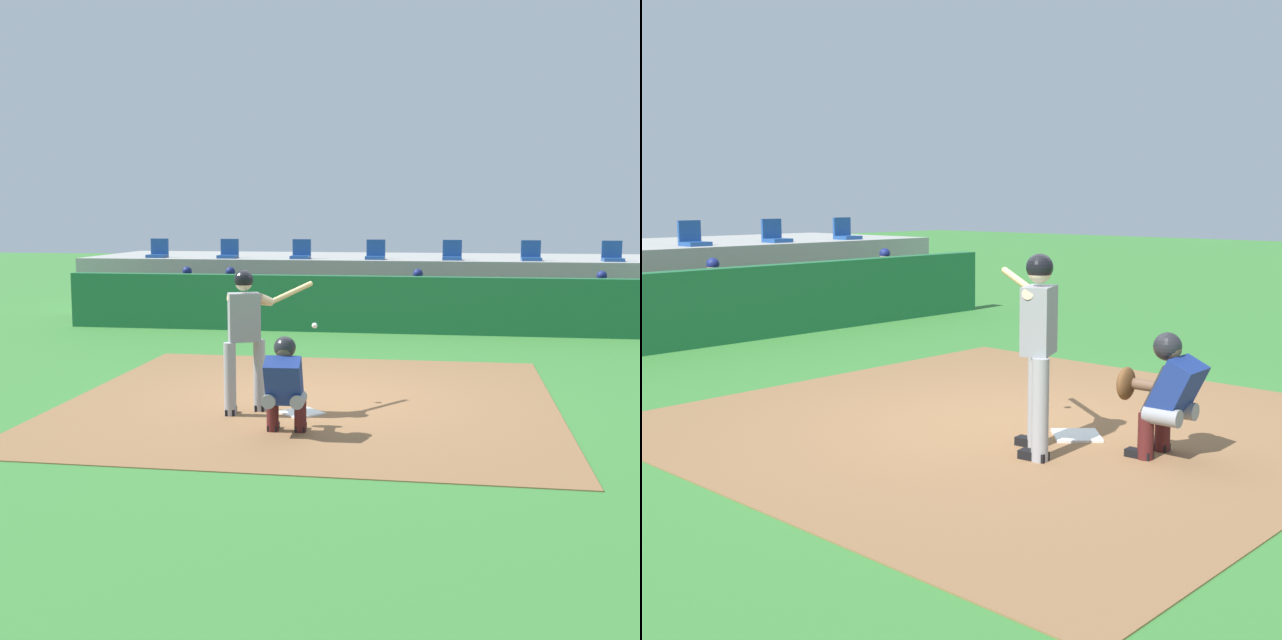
% 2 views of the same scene
% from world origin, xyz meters
% --- Properties ---
extents(ground_plane, '(80.00, 80.00, 0.00)m').
position_xyz_m(ground_plane, '(0.00, 0.00, 0.00)').
color(ground_plane, '#387A33').
extents(dirt_infield, '(6.40, 6.40, 0.01)m').
position_xyz_m(dirt_infield, '(0.00, 0.00, 0.01)').
color(dirt_infield, olive).
rests_on(dirt_infield, ground).
extents(home_plate, '(0.62, 0.62, 0.02)m').
position_xyz_m(home_plate, '(0.00, -0.80, 0.02)').
color(home_plate, white).
rests_on(home_plate, dirt_infield).
extents(batter_at_plate, '(0.94, 1.20, 1.80)m').
position_xyz_m(batter_at_plate, '(-0.68, -0.84, 1.04)').
color(batter_at_plate, '#99999E').
rests_on(batter_at_plate, ground).
extents(catcher_crouched, '(0.50, 2.01, 1.13)m').
position_xyz_m(catcher_crouched, '(-0.02, -1.74, 0.61)').
color(catcher_crouched, gray).
rests_on(catcher_crouched, ground).
extents(dugout_wall, '(13.00, 0.30, 1.20)m').
position_xyz_m(dugout_wall, '(0.00, 6.50, 0.60)').
color(dugout_wall, '#1E6638').
rests_on(dugout_wall, ground).
extents(dugout_bench, '(11.80, 0.44, 0.45)m').
position_xyz_m(dugout_bench, '(0.00, 7.50, 0.23)').
color(dugout_bench, olive).
rests_on(dugout_bench, ground).
extents(dugout_player_0, '(0.49, 0.70, 1.30)m').
position_xyz_m(dugout_player_0, '(-4.18, 7.34, 0.67)').
color(dugout_player_0, '#939399').
rests_on(dugout_player_0, ground).
extents(dugout_player_1, '(0.49, 0.70, 1.30)m').
position_xyz_m(dugout_player_1, '(-3.15, 7.34, 0.67)').
color(dugout_player_1, '#939399').
rests_on(dugout_player_1, ground).
extents(dugout_player_2, '(0.49, 0.70, 1.30)m').
position_xyz_m(dugout_player_2, '(1.11, 7.34, 0.67)').
color(dugout_player_2, '#939399').
rests_on(dugout_player_2, ground).
extents(dugout_player_3, '(0.49, 0.70, 1.30)m').
position_xyz_m(dugout_player_3, '(5.01, 7.34, 0.67)').
color(dugout_player_3, '#939399').
rests_on(dugout_player_3, ground).
extents(stands_platform, '(15.00, 4.40, 1.40)m').
position_xyz_m(stands_platform, '(0.00, 10.90, 0.70)').
color(stands_platform, '#9E9E99').
rests_on(stands_platform, ground).
extents(stadium_seat_0, '(0.46, 0.46, 0.48)m').
position_xyz_m(stadium_seat_0, '(-5.57, 9.38, 1.53)').
color(stadium_seat_0, '#1E478C').
rests_on(stadium_seat_0, stands_platform).
extents(stadium_seat_1, '(0.46, 0.46, 0.48)m').
position_xyz_m(stadium_seat_1, '(-3.71, 9.38, 1.53)').
color(stadium_seat_1, '#1E478C').
rests_on(stadium_seat_1, stands_platform).
extents(stadium_seat_2, '(0.46, 0.46, 0.48)m').
position_xyz_m(stadium_seat_2, '(-1.86, 9.38, 1.53)').
color(stadium_seat_2, '#1E478C').
rests_on(stadium_seat_2, stands_platform).
extents(stadium_seat_3, '(0.46, 0.46, 0.48)m').
position_xyz_m(stadium_seat_3, '(0.00, 9.38, 1.53)').
color(stadium_seat_3, '#1E478C').
rests_on(stadium_seat_3, stands_platform).
extents(stadium_seat_4, '(0.46, 0.46, 0.48)m').
position_xyz_m(stadium_seat_4, '(1.86, 9.38, 1.53)').
color(stadium_seat_4, '#1E478C').
rests_on(stadium_seat_4, stands_platform).
extents(stadium_seat_5, '(0.46, 0.46, 0.48)m').
position_xyz_m(stadium_seat_5, '(3.71, 9.38, 1.53)').
color(stadium_seat_5, '#1E478C').
rests_on(stadium_seat_5, stands_platform).
extents(stadium_seat_6, '(0.46, 0.46, 0.48)m').
position_xyz_m(stadium_seat_6, '(5.57, 9.38, 1.53)').
color(stadium_seat_6, '#1E478C').
rests_on(stadium_seat_6, stands_platform).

